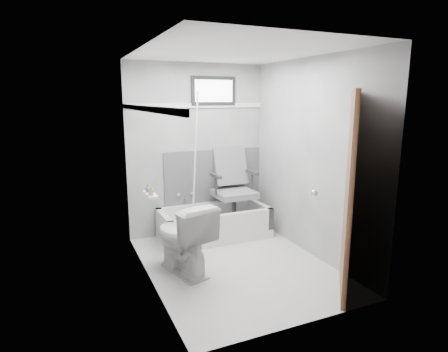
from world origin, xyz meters
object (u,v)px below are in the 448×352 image
office_chair (234,188)px  door (393,200)px  soap_bottle_a (151,190)px  toilet (183,238)px  bathtub (214,223)px  soap_bottle_b (148,188)px

office_chair → door: size_ratio=0.56×
soap_bottle_a → door: bearing=-36.4°
toilet → door: size_ratio=0.41×
door → soap_bottle_a: (-1.92, 1.41, -0.03)m
bathtub → soap_bottle_b: size_ratio=17.58×
bathtub → soap_bottle_a: bearing=-142.8°
office_chair → soap_bottle_a: 1.62m
soap_bottle_a → soap_bottle_b: bearing=90.0°
soap_bottle_b → office_chair: bearing=26.6°
soap_bottle_a → soap_bottle_b: size_ratio=1.36×
soap_bottle_a → office_chair: bearing=31.1°
bathtub → soap_bottle_a: 1.52m
door → soap_bottle_b: 2.47m
door → soap_bottle_b: bearing=141.0°
door → soap_bottle_a: door is taller
office_chair → toilet: size_ratio=1.36×
bathtub → office_chair: (0.32, 0.03, 0.47)m
soap_bottle_b → door: bearing=-39.0°
office_chair → soap_bottle_a: office_chair is taller
toilet → bathtub: bearing=-145.3°
door → bathtub: bearing=111.5°
bathtub → office_chair: office_chair is taller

